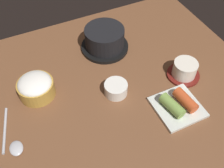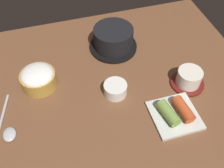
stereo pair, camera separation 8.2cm
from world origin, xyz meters
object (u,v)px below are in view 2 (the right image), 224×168
tea_cup_with_saucer (189,78)px  banchan_cup_center (115,89)px  rice_bowl (38,78)px  spoon (7,128)px  kimchi_plate (175,113)px  stone_pot (113,39)px

tea_cup_with_saucer → banchan_cup_center: tea_cup_with_saucer is taller
rice_bowl → spoon: rice_bowl is taller
spoon → rice_bowl: bearing=52.6°
kimchi_plate → stone_pot: bearing=104.4°
banchan_cup_center → spoon: (-32.98, -3.98, -1.46)cm
tea_cup_with_saucer → spoon: size_ratio=0.64×
banchan_cup_center → tea_cup_with_saucer: bearing=-7.4°
banchan_cup_center → spoon: banchan_cup_center is taller
stone_pot → spoon: (-38.40, -24.45, -3.52)cm
banchan_cup_center → spoon: 33.25cm
rice_bowl → tea_cup_with_saucer: 47.45cm
rice_bowl → kimchi_plate: bearing=-32.6°
stone_pot → banchan_cup_center: size_ratio=2.35×
banchan_cup_center → kimchi_plate: bearing=-43.2°
spoon → kimchi_plate: bearing=-11.1°
rice_bowl → kimchi_plate: (36.40, -23.25, -1.91)cm
banchan_cup_center → kimchi_plate: size_ratio=0.54×
rice_bowl → spoon: size_ratio=0.66×
rice_bowl → tea_cup_with_saucer: (45.62, -13.03, -0.76)cm
stone_pot → spoon: bearing=-147.5°
tea_cup_with_saucer → kimchi_plate: bearing=-132.1°
rice_bowl → banchan_cup_center: rice_bowl is taller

